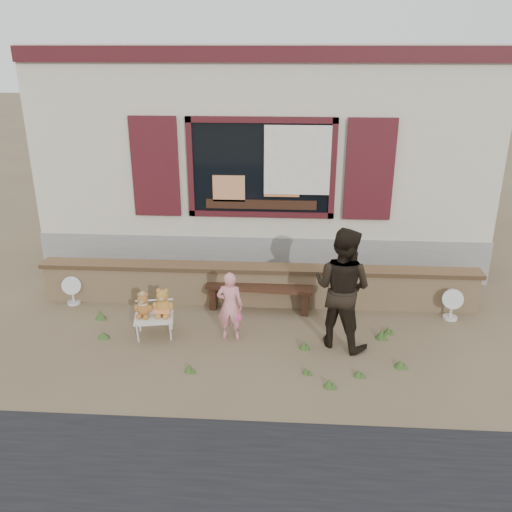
# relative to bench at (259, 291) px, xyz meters

# --- Properties ---
(ground) EXTENTS (80.00, 80.00, 0.00)m
(ground) POSITION_rel_bench_xyz_m (-0.04, -0.80, -0.32)
(ground) COLOR brown
(ground) RESTS_ON ground
(shopfront) EXTENTS (8.04, 5.13, 4.00)m
(shopfront) POSITION_rel_bench_xyz_m (-0.04, 3.69, 1.68)
(shopfront) COLOR #BEB39A
(shopfront) RESTS_ON ground
(brick_wall) EXTENTS (7.10, 0.36, 0.67)m
(brick_wall) POSITION_rel_bench_xyz_m (-0.04, 0.20, 0.03)
(brick_wall) COLOR tan
(brick_wall) RESTS_ON ground
(bench) EXTENTS (1.71, 0.49, 0.43)m
(bench) POSITION_rel_bench_xyz_m (0.00, 0.00, 0.00)
(bench) COLOR #341D12
(bench) RESTS_ON ground
(folding_chair) EXTENTS (0.63, 0.58, 0.34)m
(folding_chair) POSITION_rel_bench_xyz_m (-1.48, -0.95, -0.01)
(folding_chair) COLOR silver
(folding_chair) RESTS_ON ground
(teddy_bear_left) EXTENTS (0.31, 0.28, 0.37)m
(teddy_bear_left) POSITION_rel_bench_xyz_m (-1.61, -0.97, 0.20)
(teddy_bear_left) COLOR brown
(teddy_bear_left) RESTS_ON folding_chair
(teddy_bear_right) EXTENTS (0.35, 0.32, 0.42)m
(teddy_bear_right) POSITION_rel_bench_xyz_m (-1.34, -0.92, 0.23)
(teddy_bear_right) COLOR olive
(teddy_bear_right) RESTS_ON folding_chair
(child) EXTENTS (0.38, 0.26, 1.03)m
(child) POSITION_rel_bench_xyz_m (-0.37, -0.94, 0.20)
(child) COLOR pink
(child) RESTS_ON ground
(adult) EXTENTS (1.07, 1.00, 1.75)m
(adult) POSITION_rel_bench_xyz_m (1.20, -1.00, 0.56)
(adult) COLOR black
(adult) RESTS_ON ground
(fan_left) EXTENTS (0.32, 0.21, 0.50)m
(fan_left) POSITION_rel_bench_xyz_m (-3.07, 0.00, -0.07)
(fan_left) COLOR silver
(fan_left) RESTS_ON ground
(fan_right) EXTENTS (0.33, 0.22, 0.51)m
(fan_right) POSITION_rel_bench_xyz_m (2.99, -0.14, -0.06)
(fan_right) COLOR silver
(fan_right) RESTS_ON ground
(grass_tufts) EXTENTS (4.60, 1.74, 0.15)m
(grass_tufts) POSITION_rel_bench_xyz_m (0.30, -1.22, -0.26)
(grass_tufts) COLOR #365120
(grass_tufts) RESTS_ON ground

